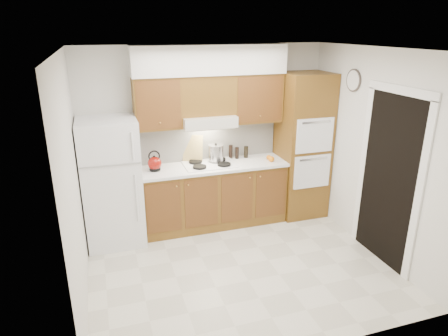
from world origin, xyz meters
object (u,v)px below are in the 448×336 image
Objects in this scene: fridge at (112,182)px; kettle at (155,163)px; oven_cabinet at (302,146)px; stock_pot at (216,153)px.

kettle is (0.59, 0.06, 0.19)m from fridge.
kettle is at bearing 5.82° from fridge.
oven_cabinet is 9.76× the size of stock_pot.
kettle is at bearing 179.36° from oven_cabinet.
stock_pot is (1.50, 0.15, 0.22)m from fridge.
stock_pot is at bearing 10.31° from kettle.
oven_cabinet is at bearing -5.03° from stock_pot.
fridge is 2.86m from oven_cabinet.
oven_cabinet is 11.52× the size of kettle.
stock_pot is at bearing 174.97° from oven_cabinet.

